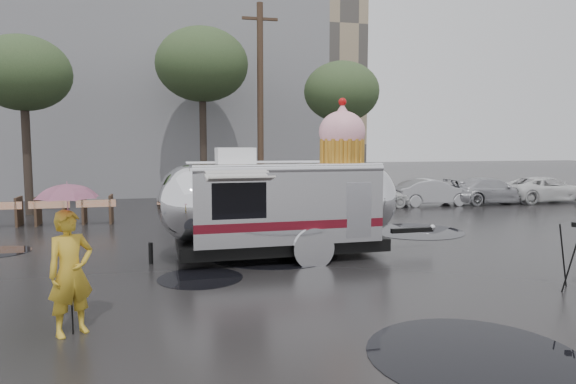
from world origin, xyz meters
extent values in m
plane|color=black|center=(0.00, 0.00, 0.00)|extent=(120.00, 120.00, 0.00)
cylinder|color=black|center=(2.38, -3.10, 0.01)|extent=(2.89, 2.89, 0.01)
cylinder|color=black|center=(6.11, 5.94, 0.01)|extent=(3.07, 3.07, 0.01)
cylinder|color=black|center=(-0.97, 1.74, 0.01)|extent=(1.79, 1.79, 0.01)
cylinder|color=black|center=(1.00, 3.67, 0.01)|extent=(3.33, 3.33, 0.01)
cube|color=slate|center=(-4.00, 24.00, 6.50)|extent=(22.00, 12.00, 13.00)
cylinder|color=#473323|center=(2.50, 14.00, 4.50)|extent=(0.28, 0.28, 9.00)
cube|color=#473323|center=(2.50, 14.00, 8.30)|extent=(1.60, 0.12, 0.12)
cylinder|color=#382D26|center=(-7.00, 13.00, 2.93)|extent=(0.32, 0.32, 5.85)
ellipsoid|color=#2B3F21|center=(-7.00, 13.00, 5.52)|extent=(3.64, 3.64, 2.86)
cylinder|color=#382D26|center=(0.00, 15.00, 3.38)|extent=(0.32, 0.32, 6.75)
ellipsoid|color=#2B3F21|center=(0.00, 15.00, 6.38)|extent=(4.20, 4.20, 3.30)
cylinder|color=#382D26|center=(6.00, 13.00, 2.70)|extent=(0.32, 0.32, 5.40)
ellipsoid|color=#2B3F21|center=(6.00, 13.00, 5.10)|extent=(3.36, 3.36, 2.64)
cube|color=#473323|center=(-6.60, 10.00, 0.50)|extent=(0.08, 0.80, 1.00)
cube|color=#E5590C|center=(-7.05, 9.62, 0.75)|extent=(1.30, 0.04, 0.25)
cube|color=#473323|center=(-6.00, 10.00, 0.50)|extent=(0.08, 0.80, 1.00)
cube|color=#473323|center=(-5.10, 10.00, 0.50)|extent=(0.08, 0.80, 1.00)
cube|color=#E5590C|center=(-5.55, 9.62, 0.75)|extent=(1.30, 0.04, 0.25)
cube|color=#473323|center=(-4.50, 10.00, 0.50)|extent=(0.08, 0.80, 1.00)
cube|color=#473323|center=(-3.60, 10.00, 0.50)|extent=(0.08, 0.80, 1.00)
cube|color=#E5590C|center=(-4.05, 9.62, 0.75)|extent=(1.30, 0.04, 0.25)
imported|color=silver|center=(7.00, 12.00, 0.70)|extent=(4.00, 1.80, 1.40)
imported|color=#B2B2B7|center=(10.00, 12.00, 0.70)|extent=(4.00, 1.80, 1.40)
imported|color=#B2B2B7|center=(13.00, 12.00, 0.72)|extent=(4.20, 1.80, 1.44)
imported|color=silver|center=(16.00, 12.00, 0.75)|extent=(4.40, 1.90, 1.50)
cube|color=silver|center=(1.12, 3.39, 1.42)|extent=(4.53, 2.46, 1.83)
ellipsoid|color=silver|center=(3.35, 3.45, 1.42)|extent=(1.59, 2.38, 1.83)
ellipsoid|color=silver|center=(-1.11, 3.32, 1.42)|extent=(1.59, 2.38, 1.83)
cube|color=black|center=(1.12, 3.39, 0.35)|extent=(5.13, 2.17, 0.30)
cylinder|color=black|center=(1.65, 2.36, 0.35)|extent=(0.72, 0.24, 0.71)
cylinder|color=black|center=(1.59, 4.44, 0.35)|extent=(0.72, 0.24, 0.71)
cylinder|color=silver|center=(1.66, 2.21, 0.41)|extent=(0.98, 0.13, 0.97)
cube|color=black|center=(4.77, 3.49, 0.51)|extent=(1.22, 0.16, 0.12)
sphere|color=silver|center=(5.37, 3.51, 0.56)|extent=(0.17, 0.17, 0.16)
cylinder|color=black|center=(-2.03, 3.29, 0.25)|extent=(0.10, 0.10, 0.51)
cube|color=#530A15|center=(1.15, 2.22, 0.96)|extent=(4.46, 0.16, 0.20)
cube|color=#530A15|center=(1.08, 4.55, 0.96)|extent=(4.46, 0.16, 0.20)
cube|color=black|center=(-0.07, 2.17, 1.57)|extent=(1.22, 0.07, 0.81)
cube|color=beige|center=(-0.06, 1.93, 2.08)|extent=(1.43, 0.55, 0.15)
cube|color=silver|center=(2.77, 2.26, 1.27)|extent=(0.61, 0.05, 1.32)
cube|color=white|center=(0.00, 3.35, 2.54)|extent=(0.93, 0.69, 0.39)
cylinder|color=orange|center=(2.74, 3.43, 2.64)|extent=(1.08, 1.08, 0.61)
ellipsoid|color=#FFB0BD|center=(2.74, 3.43, 3.12)|extent=(1.21, 1.21, 1.05)
cone|color=#FFB0BD|center=(2.74, 3.43, 3.65)|extent=(0.52, 0.52, 0.41)
sphere|color=red|center=(2.74, 3.43, 3.87)|extent=(0.21, 0.21, 0.20)
imported|color=gold|center=(-3.02, -1.03, 0.94)|extent=(0.81, 0.75, 1.88)
imported|color=#CC7CA0|center=(-3.02, -1.03, 1.92)|extent=(1.09, 1.09, 0.74)
cylinder|color=black|center=(-3.02, -1.03, 0.83)|extent=(0.02, 0.02, 1.65)
cylinder|color=black|center=(5.96, -0.57, 0.64)|extent=(0.30, 0.08, 1.29)
cylinder|color=black|center=(5.83, -0.94, 0.64)|extent=(0.20, 0.24, 1.29)
cube|color=black|center=(6.00, -0.79, 1.29)|extent=(0.13, 0.12, 0.09)
camera|label=1|loc=(-1.56, -9.01, 2.87)|focal=32.00mm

